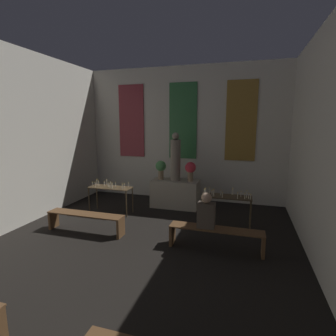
% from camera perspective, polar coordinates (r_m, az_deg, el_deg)
% --- Properties ---
extents(wall_back, '(7.01, 0.16, 4.51)m').
position_cam_1_polar(wall_back, '(9.06, 3.36, 7.46)').
color(wall_back, silver).
rests_on(wall_back, ground_plane).
extents(altar, '(1.48, 0.72, 0.86)m').
position_cam_1_polar(altar, '(8.37, 1.59, -5.56)').
color(altar, '#ADA38E').
rests_on(altar, ground_plane).
extents(statue, '(0.31, 0.31, 1.49)m').
position_cam_1_polar(statue, '(8.14, 1.63, 2.11)').
color(statue, gray).
rests_on(statue, altar).
extents(flower_vase_left, '(0.34, 0.34, 0.60)m').
position_cam_1_polar(flower_vase_left, '(8.33, -1.57, 0.08)').
color(flower_vase_left, '#937A5B').
rests_on(flower_vase_left, altar).
extents(flower_vase_right, '(0.34, 0.34, 0.60)m').
position_cam_1_polar(flower_vase_right, '(8.08, 4.91, -0.25)').
color(flower_vase_right, '#937A5B').
rests_on(flower_vase_right, altar).
extents(candle_rack_left, '(1.26, 0.48, 0.98)m').
position_cam_1_polar(candle_rack_left, '(7.92, -12.41, -4.73)').
color(candle_rack_left, '#473823').
rests_on(candle_rack_left, ground_plane).
extents(candle_rack_right, '(1.26, 0.48, 0.99)m').
position_cam_1_polar(candle_rack_right, '(6.97, 12.63, -6.74)').
color(candle_rack_right, '#473823').
rests_on(candle_rack_right, ground_plane).
extents(pew_back_left, '(1.95, 0.36, 0.47)m').
position_cam_1_polar(pew_back_left, '(6.81, -17.52, -10.46)').
color(pew_back_left, brown).
rests_on(pew_back_left, ground_plane).
extents(pew_back_right, '(1.95, 0.36, 0.47)m').
position_cam_1_polar(pew_back_right, '(5.75, 10.35, -14.01)').
color(pew_back_right, brown).
rests_on(pew_back_right, ground_plane).
extents(person_seated, '(0.36, 0.24, 0.75)m').
position_cam_1_polar(person_seated, '(5.60, 8.33, -9.47)').
color(person_seated, '#4C4238').
rests_on(person_seated, pew_back_right).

